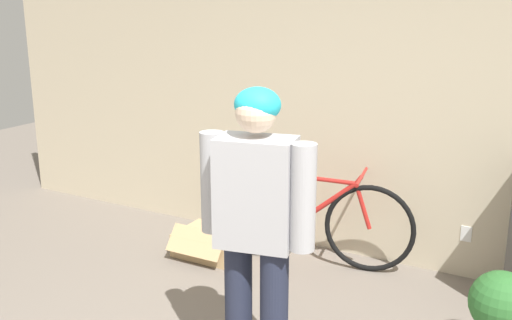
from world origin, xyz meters
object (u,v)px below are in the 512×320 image
at_px(cardboard_box, 211,243).
at_px(potted_plant, 501,311).
at_px(person, 256,215).
at_px(bicycle, 307,218).

xyz_separation_m(cardboard_box, potted_plant, (2.29, -0.43, 0.20)).
xyz_separation_m(person, potted_plant, (1.17, 0.82, -0.65)).
xyz_separation_m(person, cardboard_box, (-1.12, 1.24, -0.85)).
height_order(person, cardboard_box, person).
xyz_separation_m(bicycle, potted_plant, (1.53, -0.67, -0.07)).
bearing_deg(potted_plant, person, -145.06).
relative_size(person, potted_plant, 3.00).
bearing_deg(potted_plant, bicycle, 156.49).
height_order(person, potted_plant, person).
height_order(bicycle, potted_plant, bicycle).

